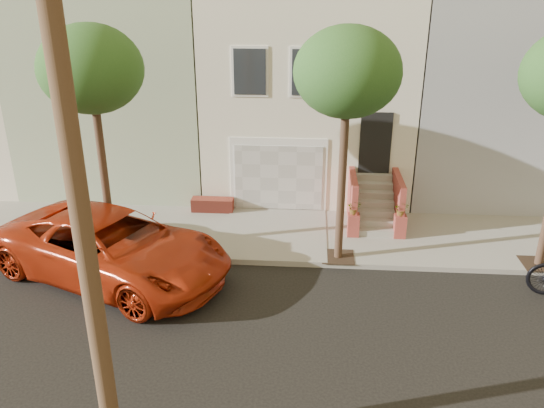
{
  "coord_description": "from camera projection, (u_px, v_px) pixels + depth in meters",
  "views": [
    {
      "loc": [
        0.15,
        -9.91,
        7.5
      ],
      "look_at": [
        -0.8,
        3.0,
        2.09
      ],
      "focal_mm": 36.22,
      "sensor_mm": 36.0,
      "label": 1
    }
  ],
  "objects": [
    {
      "name": "ground",
      "position": [
        298.0,
        345.0,
        12.03
      ],
      "size": [
        90.0,
        90.0,
        0.0
      ],
      "primitive_type": "plane",
      "color": "black",
      "rests_on": "ground"
    },
    {
      "name": "sidewalk",
      "position": [
        304.0,
        236.0,
        16.92
      ],
      "size": [
        40.0,
        3.7,
        0.15
      ],
      "primitive_type": "cube",
      "color": "gray",
      "rests_on": "ground"
    },
    {
      "name": "house_row",
      "position": [
        309.0,
        85.0,
        20.92
      ],
      "size": [
        33.1,
        11.7,
        7.0
      ],
      "color": "beige",
      "rests_on": "sidewalk"
    },
    {
      "name": "tree_left",
      "position": [
        91.0,
        71.0,
        13.96
      ],
      "size": [
        2.7,
        2.57,
        6.3
      ],
      "color": "#2D2116",
      "rests_on": "sidewalk"
    },
    {
      "name": "tree_mid",
      "position": [
        347.0,
        74.0,
        13.52
      ],
      "size": [
        2.7,
        2.57,
        6.3
      ],
      "color": "#2D2116",
      "rests_on": "sidewalk"
    },
    {
      "name": "pickup_truck",
      "position": [
        113.0,
        247.0,
        14.42
      ],
      "size": [
        7.13,
        5.27,
        1.8
      ],
      "primitive_type": "imported",
      "rotation": [
        0.0,
        0.0,
        1.17
      ],
      "color": "#A1260D",
      "rests_on": "ground"
    }
  ]
}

